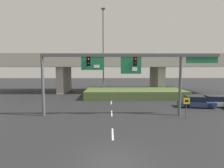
{
  "coord_description": "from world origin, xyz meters",
  "views": [
    {
      "loc": [
        -0.21,
        -8.96,
        4.94
      ],
      "look_at": [
        0.0,
        7.63,
        3.45
      ],
      "focal_mm": 28.0,
      "sensor_mm": 36.0,
      "label": 1
    }
  ],
  "objects_px": {
    "signal_gantry": "(125,65)",
    "speed_limit_sign": "(186,105)",
    "parked_sedan_mid_right": "(217,102)",
    "highway_light_pole_near": "(103,50)",
    "parked_sedan_near_right": "(196,102)"
  },
  "relations": [
    {
      "from": "parked_sedan_near_right",
      "to": "signal_gantry",
      "type": "bearing_deg",
      "value": -148.32
    },
    {
      "from": "speed_limit_sign",
      "to": "parked_sedan_mid_right",
      "type": "bearing_deg",
      "value": 40.26
    },
    {
      "from": "signal_gantry",
      "to": "speed_limit_sign",
      "type": "distance_m",
      "value": 7.22
    },
    {
      "from": "speed_limit_sign",
      "to": "parked_sedan_mid_right",
      "type": "distance_m",
      "value": 8.37
    },
    {
      "from": "signal_gantry",
      "to": "speed_limit_sign",
      "type": "xyz_separation_m",
      "value": [
        5.97,
        -1.2,
        -3.88
      ]
    },
    {
      "from": "parked_sedan_near_right",
      "to": "highway_light_pole_near",
      "type": "bearing_deg",
      "value": 146.72
    },
    {
      "from": "highway_light_pole_near",
      "to": "parked_sedan_mid_right",
      "type": "bearing_deg",
      "value": -35.76
    },
    {
      "from": "signal_gantry",
      "to": "speed_limit_sign",
      "type": "height_order",
      "value": "signal_gantry"
    },
    {
      "from": "speed_limit_sign",
      "to": "parked_sedan_mid_right",
      "type": "xyz_separation_m",
      "value": [
        6.36,
        5.39,
        -0.73
      ]
    },
    {
      "from": "highway_light_pole_near",
      "to": "parked_sedan_mid_right",
      "type": "relative_size",
      "value": 3.27
    },
    {
      "from": "highway_light_pole_near",
      "to": "parked_sedan_mid_right",
      "type": "distance_m",
      "value": 20.1
    },
    {
      "from": "signal_gantry",
      "to": "parked_sedan_near_right",
      "type": "xyz_separation_m",
      "value": [
        9.41,
        3.87,
        -4.61
      ]
    },
    {
      "from": "speed_limit_sign",
      "to": "highway_light_pole_near",
      "type": "xyz_separation_m",
      "value": [
        -8.71,
        16.25,
        6.95
      ]
    },
    {
      "from": "signal_gantry",
      "to": "speed_limit_sign",
      "type": "bearing_deg",
      "value": -11.37
    },
    {
      "from": "parked_sedan_near_right",
      "to": "speed_limit_sign",
      "type": "bearing_deg",
      "value": -114.84
    }
  ]
}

